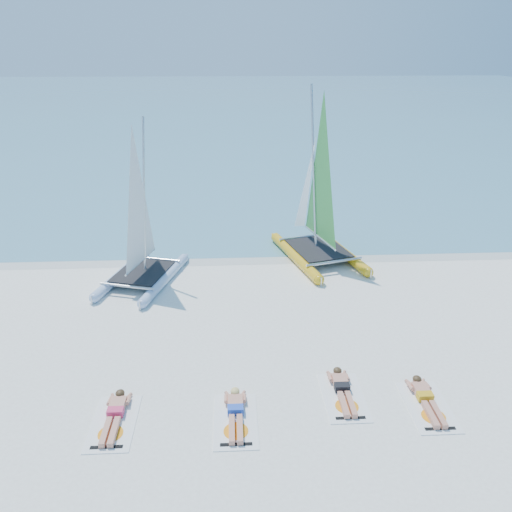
{
  "coord_description": "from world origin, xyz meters",
  "views": [
    {
      "loc": [
        0.17,
        -12.91,
        8.01
      ],
      "look_at": [
        0.89,
        1.2,
        1.92
      ],
      "focal_mm": 35.0,
      "sensor_mm": 36.0,
      "label": 1
    }
  ],
  "objects_px": {
    "sunbather_c": "(342,388)",
    "sunbather_d": "(426,398)",
    "towel_b": "(236,421)",
    "towel_d": "(428,407)",
    "towel_c": "(344,397)",
    "towel_a": "(114,423)",
    "sunbather_b": "(235,411)",
    "sunbather_a": "(115,413)",
    "catamaran_yellow": "(315,203)",
    "catamaran_blue": "(140,235)"
  },
  "relations": [
    {
      "from": "sunbather_c",
      "to": "sunbather_d",
      "type": "height_order",
      "value": "same"
    },
    {
      "from": "towel_b",
      "to": "towel_d",
      "type": "relative_size",
      "value": 1.0
    },
    {
      "from": "towel_c",
      "to": "towel_d",
      "type": "xyz_separation_m",
      "value": [
        1.93,
        -0.45,
        0.0
      ]
    },
    {
      "from": "towel_a",
      "to": "sunbather_b",
      "type": "height_order",
      "value": "sunbather_b"
    },
    {
      "from": "sunbather_a",
      "to": "sunbather_d",
      "type": "relative_size",
      "value": 1.0
    },
    {
      "from": "sunbather_a",
      "to": "towel_d",
      "type": "bearing_deg",
      "value": -0.13
    },
    {
      "from": "catamaran_yellow",
      "to": "towel_a",
      "type": "distance_m",
      "value": 11.61
    },
    {
      "from": "towel_b",
      "to": "towel_c",
      "type": "xyz_separation_m",
      "value": [
        2.65,
        0.69,
        0.0
      ]
    },
    {
      "from": "towel_c",
      "to": "sunbather_c",
      "type": "bearing_deg",
      "value": 90.0
    },
    {
      "from": "towel_b",
      "to": "towel_d",
      "type": "xyz_separation_m",
      "value": [
        4.59,
        0.24,
        0.0
      ]
    },
    {
      "from": "sunbather_a",
      "to": "sunbather_b",
      "type": "relative_size",
      "value": 1.0
    },
    {
      "from": "towel_a",
      "to": "sunbather_c",
      "type": "distance_m",
      "value": 5.49
    },
    {
      "from": "towel_c",
      "to": "sunbather_d",
      "type": "distance_m",
      "value": 1.95
    },
    {
      "from": "catamaran_yellow",
      "to": "towel_b",
      "type": "distance_m",
      "value": 10.49
    },
    {
      "from": "towel_b",
      "to": "sunbather_c",
      "type": "distance_m",
      "value": 2.8
    },
    {
      "from": "sunbather_b",
      "to": "towel_a",
      "type": "bearing_deg",
      "value": -177.38
    },
    {
      "from": "catamaran_blue",
      "to": "towel_d",
      "type": "xyz_separation_m",
      "value": [
        7.83,
        -7.35,
        -1.74
      ]
    },
    {
      "from": "catamaran_blue",
      "to": "towel_c",
      "type": "distance_m",
      "value": 9.24
    },
    {
      "from": "catamaran_blue",
      "to": "sunbather_a",
      "type": "bearing_deg",
      "value": -70.31
    },
    {
      "from": "sunbather_d",
      "to": "catamaran_blue",
      "type": "bearing_deg",
      "value": 137.56
    },
    {
      "from": "towel_a",
      "to": "towel_b",
      "type": "distance_m",
      "value": 2.78
    },
    {
      "from": "catamaran_yellow",
      "to": "sunbather_d",
      "type": "bearing_deg",
      "value": -97.6
    },
    {
      "from": "sunbather_c",
      "to": "sunbather_d",
      "type": "bearing_deg",
      "value": -13.02
    },
    {
      "from": "sunbather_b",
      "to": "towel_d",
      "type": "bearing_deg",
      "value": 0.61
    },
    {
      "from": "towel_a",
      "to": "catamaran_yellow",
      "type": "bearing_deg",
      "value": 57.78
    },
    {
      "from": "catamaran_yellow",
      "to": "towel_d",
      "type": "bearing_deg",
      "value": -97.76
    },
    {
      "from": "catamaran_yellow",
      "to": "sunbather_a",
      "type": "height_order",
      "value": "catamaran_yellow"
    },
    {
      "from": "catamaran_yellow",
      "to": "towel_c",
      "type": "bearing_deg",
      "value": -109.57
    },
    {
      "from": "catamaran_yellow",
      "to": "towel_c",
      "type": "xyz_separation_m",
      "value": [
        -0.66,
        -9.04,
        -2.13
      ]
    },
    {
      "from": "towel_a",
      "to": "towel_d",
      "type": "xyz_separation_m",
      "value": [
        7.36,
        0.18,
        0.0
      ]
    },
    {
      "from": "towel_b",
      "to": "sunbather_c",
      "type": "bearing_deg",
      "value": 18.33
    },
    {
      "from": "sunbather_a",
      "to": "sunbather_c",
      "type": "relative_size",
      "value": 1.0
    },
    {
      "from": "towel_b",
      "to": "towel_c",
      "type": "distance_m",
      "value": 2.74
    },
    {
      "from": "towel_b",
      "to": "sunbather_d",
      "type": "bearing_deg",
      "value": 5.39
    },
    {
      "from": "towel_d",
      "to": "sunbather_d",
      "type": "relative_size",
      "value": 1.07
    },
    {
      "from": "catamaran_blue",
      "to": "sunbather_c",
      "type": "bearing_deg",
      "value": -32.61
    },
    {
      "from": "sunbather_c",
      "to": "towel_c",
      "type": "bearing_deg",
      "value": -90.0
    },
    {
      "from": "catamaran_blue",
      "to": "sunbather_c",
      "type": "height_order",
      "value": "catamaran_blue"
    },
    {
      "from": "sunbather_d",
      "to": "towel_d",
      "type": "bearing_deg",
      "value": -90.0
    },
    {
      "from": "sunbather_a",
      "to": "sunbather_b",
      "type": "xyz_separation_m",
      "value": [
        2.78,
        -0.06,
        0.0
      ]
    },
    {
      "from": "catamaran_blue",
      "to": "towel_b",
      "type": "height_order",
      "value": "catamaran_blue"
    },
    {
      "from": "catamaran_blue",
      "to": "sunbather_c",
      "type": "xyz_separation_m",
      "value": [
        5.89,
        -6.71,
        -1.64
      ]
    },
    {
      "from": "sunbather_c",
      "to": "sunbather_a",
      "type": "bearing_deg",
      "value": -173.46
    },
    {
      "from": "towel_a",
      "to": "towel_c",
      "type": "relative_size",
      "value": 1.0
    },
    {
      "from": "sunbather_a",
      "to": "towel_c",
      "type": "xyz_separation_m",
      "value": [
        5.43,
        0.43,
        -0.11
      ]
    },
    {
      "from": "towel_d",
      "to": "towel_c",
      "type": "bearing_deg",
      "value": 166.98
    },
    {
      "from": "catamaran_blue",
      "to": "sunbather_d",
      "type": "height_order",
      "value": "catamaran_blue"
    },
    {
      "from": "sunbather_b",
      "to": "sunbather_d",
      "type": "height_order",
      "value": "same"
    },
    {
      "from": "sunbather_c",
      "to": "catamaran_yellow",
      "type": "bearing_deg",
      "value": 85.76
    },
    {
      "from": "catamaran_blue",
      "to": "sunbather_d",
      "type": "relative_size",
      "value": 3.4
    }
  ]
}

